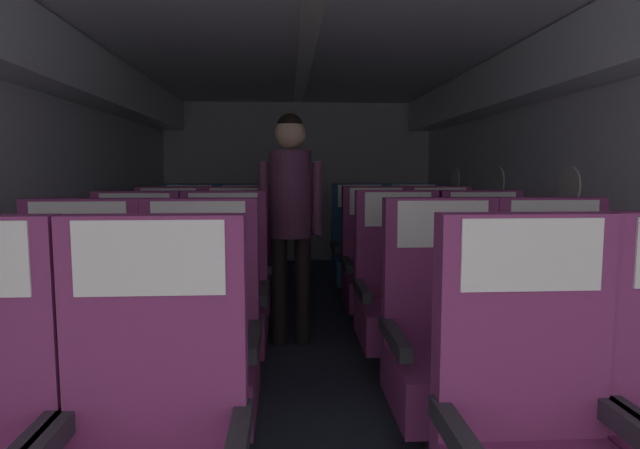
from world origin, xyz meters
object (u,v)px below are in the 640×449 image
(seat_b_right_aisle, at_px, (560,344))
(seat_d_right_aisle, at_px, (442,271))
(seat_e_right_window, at_px, (361,254))
(seat_c_right_window, at_px, (400,298))
(seat_c_left_aisle, at_px, (223,302))
(seat_b_left_aisle, at_px, (198,351))
(seat_c_right_aisle, at_px, (486,298))
(seat_b_left_window, at_px, (75,353))
(seat_e_left_window, at_px, (189,255))
(seat_d_left_aisle, at_px, (237,273))
(seat_d_left_window, at_px, (168,274))
(seat_d_right_window, at_px, (377,271))
(seat_b_right_window, at_px, (446,347))
(seat_e_left_aisle, at_px, (245,255))
(seat_c_left_window, at_px, (133,303))
(flight_attendant, at_px, (290,204))
(seat_e_right_aisle, at_px, (415,253))

(seat_b_right_aisle, bearing_deg, seat_d_right_aisle, 90.51)
(seat_e_right_window, bearing_deg, seat_c_right_window, -89.99)
(seat_b_right_aisle, distance_m, seat_c_left_aisle, 1.74)
(seat_b_left_aisle, distance_m, seat_c_right_window, 1.32)
(seat_c_right_aisle, bearing_deg, seat_d_right_aisle, 90.80)
(seat_c_left_aisle, distance_m, seat_d_right_aisle, 1.72)
(seat_b_right_aisle, xyz_separation_m, seat_c_left_aisle, (-1.52, 0.83, 0.00))
(seat_e_right_window, bearing_deg, seat_b_left_window, -121.58)
(seat_c_right_window, relative_size, seat_e_left_window, 1.00)
(seat_c_right_window, relative_size, seat_d_left_aisle, 1.00)
(seat_b_left_aisle, xyz_separation_m, seat_b_right_aisle, (1.53, -0.02, 0.00))
(seat_d_left_window, distance_m, seat_e_left_window, 0.85)
(seat_c_left_aisle, xyz_separation_m, seat_d_right_window, (1.03, 0.84, 0.00))
(seat_d_right_window, height_order, seat_e_right_window, same)
(seat_b_right_window, bearing_deg, seat_e_left_aisle, 112.57)
(seat_c_left_window, height_order, seat_e_left_aisle, same)
(seat_e_left_aisle, bearing_deg, seat_b_left_window, -101.33)
(seat_b_left_aisle, distance_m, seat_d_right_window, 1.95)
(seat_d_right_aisle, bearing_deg, seat_b_left_window, -140.71)
(seat_e_right_window, height_order, flight_attendant, flight_attendant)
(seat_d_left_aisle, distance_m, seat_e_right_aisle, 1.72)
(seat_c_right_aisle, relative_size, seat_d_right_window, 1.00)
(seat_b_right_window, relative_size, seat_c_left_window, 1.00)
(seat_b_left_window, relative_size, seat_e_left_window, 1.00)
(seat_b_left_window, height_order, seat_b_right_window, same)
(seat_d_right_aisle, height_order, flight_attendant, flight_attendant)
(seat_e_left_window, bearing_deg, seat_b_right_aisle, -51.11)
(seat_b_left_window, relative_size, seat_d_right_window, 1.00)
(seat_d_left_aisle, bearing_deg, flight_attendant, -32.20)
(seat_d_right_aisle, height_order, seat_d_right_window, same)
(seat_c_left_aisle, bearing_deg, seat_b_right_window, -39.17)
(seat_c_right_window, height_order, seat_d_right_aisle, same)
(seat_e_left_window, relative_size, seat_e_right_aisle, 1.00)
(seat_c_left_aisle, relative_size, seat_d_right_window, 1.00)
(seat_c_left_aisle, xyz_separation_m, seat_e_right_aisle, (1.51, 1.66, 0.00))
(seat_b_right_window, relative_size, flight_attendant, 0.68)
(seat_d_right_window, bearing_deg, seat_c_right_aisle, -59.32)
(seat_c_right_window, bearing_deg, seat_d_left_aisle, 141.12)
(seat_c_left_aisle, bearing_deg, seat_b_left_window, -121.59)
(seat_b_left_window, xyz_separation_m, seat_b_right_aisle, (2.02, -0.02, 0.00))
(seat_e_right_aisle, bearing_deg, seat_b_left_window, -129.07)
(seat_c_right_window, height_order, flight_attendant, flight_attendant)
(seat_e_left_window, bearing_deg, seat_d_right_aisle, -22.70)
(seat_e_right_aisle, bearing_deg, seat_d_right_aisle, -89.85)
(seat_c_right_window, xyz_separation_m, seat_e_left_window, (-1.51, 1.65, 0.00))
(seat_d_left_window, height_order, seat_d_left_aisle, same)
(seat_b_right_aisle, relative_size, seat_b_right_window, 1.00)
(seat_b_left_window, height_order, seat_d_right_window, same)
(seat_b_right_window, distance_m, seat_e_left_window, 2.93)
(seat_b_left_window, relative_size, seat_e_left_aisle, 1.00)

